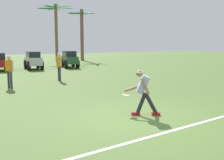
% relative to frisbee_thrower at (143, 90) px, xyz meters
% --- Properties ---
extents(ground_plane, '(80.00, 80.00, 0.00)m').
position_rel_frisbee_thrower_xyz_m(ground_plane, '(-0.31, -0.11, -0.79)').
color(ground_plane, '#516F32').
extents(field_line_paint, '(23.50, 3.65, 0.01)m').
position_rel_frisbee_thrower_xyz_m(field_line_paint, '(-0.31, -1.61, -0.79)').
color(field_line_paint, white).
rests_on(field_line_paint, ground_plane).
extents(frisbee_thrower, '(0.92, 0.78, 1.41)m').
position_rel_frisbee_thrower_xyz_m(frisbee_thrower, '(0.00, 0.00, 0.00)').
color(frisbee_thrower, '#23232D').
rests_on(frisbee_thrower, ground_plane).
extents(frisbee_in_flight, '(0.27, 0.27, 0.06)m').
position_rel_frisbee_thrower_xyz_m(frisbee_in_flight, '(-0.35, 0.43, -0.21)').
color(frisbee_in_flight, white).
extents(teammate_near_sideline, '(0.22, 0.50, 1.56)m').
position_rel_frisbee_thrower_xyz_m(teammate_near_sideline, '(-0.05, 8.38, 0.15)').
color(teammate_near_sideline, '#33333D').
rests_on(teammate_near_sideline, ground_plane).
extents(teammate_deep, '(0.36, 0.45, 1.56)m').
position_rel_frisbee_thrower_xyz_m(teammate_deep, '(-2.88, 7.15, 0.15)').
color(teammate_deep, '#33333D').
rests_on(teammate_deep, ground_plane).
extents(parked_car_slot_c, '(1.23, 2.38, 1.40)m').
position_rel_frisbee_thrower_xyz_m(parked_car_slot_c, '(0.02, 15.44, -0.05)').
color(parked_car_slot_c, '#B7BABF').
rests_on(parked_car_slot_c, ground_plane).
extents(parked_car_slot_d, '(1.39, 2.44, 1.40)m').
position_rel_frisbee_thrower_xyz_m(parked_car_slot_d, '(3.02, 15.49, -0.05)').
color(parked_car_slot_d, '#235133').
rests_on(parked_car_slot_d, ground_plane).
extents(palm_tree_left_of_centre, '(3.79, 3.40, 6.03)m').
position_rel_frisbee_thrower_xyz_m(palm_tree_left_of_centre, '(4.00, 22.33, 2.98)').
color(palm_tree_left_of_centre, brown).
rests_on(palm_tree_left_of_centre, ground_plane).
extents(palm_tree_right_of_centre, '(3.57, 3.51, 5.66)m').
position_rel_frisbee_thrower_xyz_m(palm_tree_right_of_centre, '(7.03, 22.70, 2.55)').
color(palm_tree_right_of_centre, brown).
rests_on(palm_tree_right_of_centre, ground_plane).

